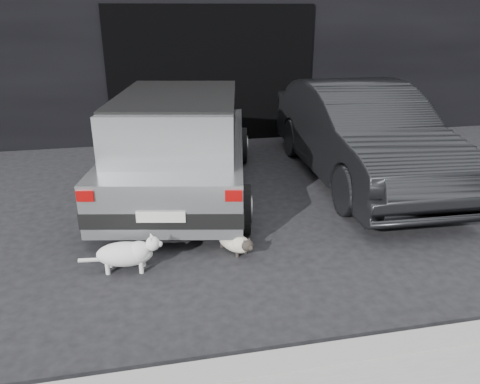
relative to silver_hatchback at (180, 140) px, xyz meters
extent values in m
plane|color=black|center=(-0.11, -1.21, -0.80)|extent=(80.00, 80.00, 0.00)
cube|color=black|center=(0.89, 4.79, 1.70)|extent=(34.00, 4.00, 5.00)
cube|color=black|center=(0.89, 2.78, 0.50)|extent=(4.00, 0.10, 2.60)
cube|color=gray|center=(0.89, -3.81, -0.74)|extent=(18.00, 0.25, 0.12)
cube|color=#A9ACAE|center=(0.02, 0.10, -0.30)|extent=(2.51, 4.21, 0.63)
cube|color=#A9ACAE|center=(-0.02, -0.10, 0.32)|extent=(2.04, 2.88, 0.63)
cube|color=black|center=(-0.02, -0.10, 0.32)|extent=(2.03, 2.78, 0.50)
cube|color=black|center=(-0.36, -1.76, -0.39)|extent=(1.77, 0.51, 0.18)
cube|color=black|center=(0.40, 1.96, -0.39)|extent=(1.77, 0.51, 0.18)
cube|color=silver|center=(-0.38, -1.84, -0.33)|extent=(0.52, 0.12, 0.12)
cube|color=#8C0707|center=(-1.14, -1.68, -0.09)|extent=(0.18, 0.07, 0.12)
cube|color=#8C0707|center=(0.38, -1.99, -0.09)|extent=(0.18, 0.07, 0.12)
cube|color=black|center=(-0.02, -0.10, 0.65)|extent=(1.99, 2.62, 0.03)
cylinder|color=black|center=(-1.10, -1.11, -0.50)|extent=(0.34, 0.64, 0.61)
cylinder|color=slate|center=(-1.22, -1.09, -0.50)|extent=(0.09, 0.33, 0.33)
cylinder|color=black|center=(0.58, -1.46, -0.50)|extent=(0.34, 0.64, 0.61)
cylinder|color=slate|center=(0.69, -1.48, -0.50)|extent=(0.09, 0.33, 0.33)
cylinder|color=black|center=(-0.55, 1.60, -0.50)|extent=(0.34, 0.64, 0.61)
cylinder|color=slate|center=(-0.66, 1.63, -0.50)|extent=(0.09, 0.33, 0.33)
cylinder|color=black|center=(1.13, 1.26, -0.50)|extent=(0.34, 0.64, 0.61)
cylinder|color=slate|center=(1.25, 1.24, -0.50)|extent=(0.09, 0.33, 0.33)
imported|color=black|center=(2.76, 0.03, -0.06)|extent=(1.74, 4.53, 1.47)
ellipsoid|color=beige|center=(0.40, -1.88, -0.70)|extent=(0.43, 0.53, 0.18)
ellipsoid|color=beige|center=(0.46, -1.99, -0.67)|extent=(0.28, 0.28, 0.17)
ellipsoid|color=black|center=(0.51, -2.10, -0.64)|extent=(0.17, 0.17, 0.12)
sphere|color=black|center=(0.54, -2.15, -0.65)|extent=(0.05, 0.05, 0.05)
cone|color=black|center=(0.54, -2.07, -0.58)|extent=(0.06, 0.07, 0.06)
cone|color=black|center=(0.47, -2.10, -0.58)|extent=(0.06, 0.07, 0.06)
cylinder|color=black|center=(0.52, -1.98, -0.77)|extent=(0.04, 0.04, 0.06)
cylinder|color=black|center=(0.41, -2.03, -0.77)|extent=(0.04, 0.04, 0.06)
cylinder|color=black|center=(0.39, -1.73, -0.77)|extent=(0.04, 0.04, 0.06)
cylinder|color=black|center=(0.29, -1.78, -0.77)|extent=(0.04, 0.04, 0.06)
cylinder|color=black|center=(0.29, -1.65, -0.73)|extent=(0.21, 0.21, 0.08)
ellipsoid|color=silver|center=(-0.77, -2.06, -0.62)|extent=(0.61, 0.36, 0.25)
ellipsoid|color=silver|center=(-0.63, -2.08, -0.59)|extent=(0.28, 0.28, 0.21)
ellipsoid|color=silver|center=(-0.48, -2.10, -0.50)|extent=(0.16, 0.18, 0.15)
sphere|color=silver|center=(-0.42, -2.11, -0.51)|extent=(0.07, 0.07, 0.07)
cone|color=silver|center=(-0.49, -2.06, -0.44)|extent=(0.07, 0.06, 0.08)
cone|color=silver|center=(-0.50, -2.14, -0.44)|extent=(0.07, 0.06, 0.08)
cylinder|color=silver|center=(-0.59, -2.01, -0.73)|extent=(0.05, 0.05, 0.14)
cylinder|color=silver|center=(-0.61, -2.16, -0.73)|extent=(0.05, 0.05, 0.14)
cylinder|color=silver|center=(-0.93, -1.97, -0.73)|extent=(0.05, 0.05, 0.14)
cylinder|color=silver|center=(-0.95, -2.11, -0.73)|extent=(0.05, 0.05, 0.14)
cylinder|color=silver|center=(-1.08, -2.02, -0.67)|extent=(0.32, 0.11, 0.10)
ellipsoid|color=gray|center=(-0.88, -2.07, -0.59)|extent=(0.23, 0.18, 0.10)
camera|label=1|loc=(-0.47, -6.43, 1.74)|focal=35.00mm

